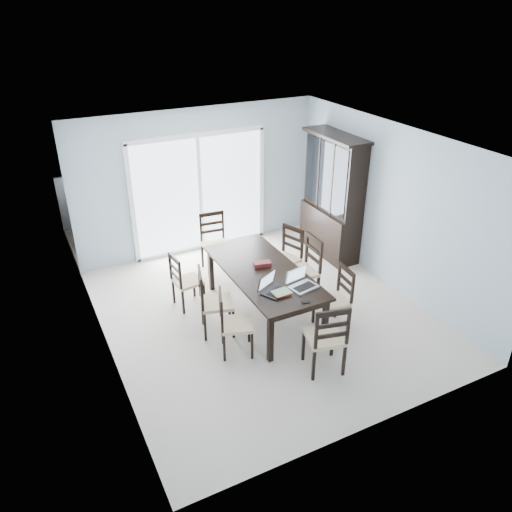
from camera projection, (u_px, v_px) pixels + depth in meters
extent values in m
plane|color=#BDB0A2|center=(263.00, 313.00, 7.51)|extent=(5.00, 5.00, 0.00)
plane|color=white|center=(265.00, 143.00, 6.30)|extent=(5.00, 5.00, 0.00)
cube|color=#9FB2BD|center=(199.00, 182.00, 8.88)|extent=(4.50, 0.02, 2.60)
cube|color=#9FB2BD|center=(99.00, 272.00, 6.01)|extent=(0.02, 5.00, 2.60)
cube|color=#9FB2BD|center=(391.00, 208.00, 7.80)|extent=(0.02, 5.00, 2.60)
cube|color=gray|center=(185.00, 229.00, 10.30)|extent=(4.50, 2.00, 0.10)
cube|color=#99999E|center=(167.00, 187.00, 10.81)|extent=(4.50, 0.06, 1.10)
cube|color=black|center=(263.00, 271.00, 7.17)|extent=(1.00, 2.20, 0.04)
cube|color=black|center=(263.00, 275.00, 7.20)|extent=(0.88, 2.08, 0.10)
cube|color=black|center=(270.00, 339.00, 6.40)|extent=(0.07, 0.07, 0.69)
cube|color=black|center=(325.00, 322.00, 6.73)|extent=(0.07, 0.07, 0.69)
cube|color=black|center=(211.00, 270.00, 7.97)|extent=(0.07, 0.07, 0.69)
cube|color=black|center=(258.00, 259.00, 8.31)|extent=(0.07, 0.07, 0.69)
cube|color=black|center=(329.00, 231.00, 9.10)|extent=(0.45, 1.30, 0.85)
cube|color=black|center=(335.00, 174.00, 8.61)|extent=(0.38, 1.30, 1.30)
cube|color=black|center=(336.00, 136.00, 8.28)|extent=(0.50, 1.38, 0.05)
cube|color=black|center=(340.00, 183.00, 8.20)|extent=(0.02, 0.36, 1.18)
cube|color=black|center=(325.00, 176.00, 8.53)|extent=(0.02, 0.36, 1.18)
cube|color=black|center=(312.00, 169.00, 8.86)|extent=(0.02, 0.36, 1.18)
cube|color=silver|center=(200.00, 195.00, 8.98)|extent=(2.40, 0.02, 2.10)
cube|color=white|center=(197.00, 135.00, 8.46)|extent=(2.52, 0.05, 0.08)
cube|color=white|center=(200.00, 195.00, 8.97)|extent=(0.06, 0.05, 2.10)
cube|color=white|center=(203.00, 246.00, 9.45)|extent=(2.52, 0.05, 0.05)
cube|color=black|center=(223.00, 331.00, 6.77)|extent=(0.04, 0.04, 0.41)
cube|color=black|center=(224.00, 348.00, 6.46)|extent=(0.04, 0.04, 0.41)
cube|color=black|center=(249.00, 329.00, 6.81)|extent=(0.04, 0.04, 0.41)
cube|color=black|center=(252.00, 346.00, 6.50)|extent=(0.04, 0.04, 0.41)
cube|color=#D3BB8C|center=(237.00, 324.00, 6.53)|extent=(0.51, 0.51, 0.05)
cube|color=black|center=(203.00, 311.00, 7.17)|extent=(0.04, 0.04, 0.44)
cube|color=black|center=(205.00, 327.00, 6.83)|extent=(0.04, 0.04, 0.44)
cube|color=black|center=(229.00, 309.00, 7.23)|extent=(0.04, 0.04, 0.44)
cube|color=black|center=(233.00, 324.00, 6.89)|extent=(0.04, 0.04, 0.44)
cube|color=#D3BB8C|center=(217.00, 303.00, 6.92)|extent=(0.53, 0.53, 0.05)
cube|color=black|center=(174.00, 292.00, 7.68)|extent=(0.04, 0.04, 0.40)
cube|color=black|center=(183.00, 302.00, 7.42)|extent=(0.04, 0.04, 0.40)
cube|color=black|center=(194.00, 286.00, 7.85)|extent=(0.04, 0.04, 0.40)
cube|color=black|center=(204.00, 296.00, 7.58)|extent=(0.04, 0.04, 0.40)
cube|color=#D3BB8C|center=(188.00, 281.00, 7.53)|extent=(0.42, 0.42, 0.05)
cube|color=black|center=(349.00, 319.00, 7.03)|extent=(0.04, 0.04, 0.41)
cube|color=black|center=(336.00, 305.00, 7.33)|extent=(0.04, 0.04, 0.41)
cube|color=black|center=(326.00, 324.00, 6.91)|extent=(0.04, 0.04, 0.41)
cube|color=black|center=(313.00, 310.00, 7.21)|extent=(0.04, 0.04, 0.41)
cube|color=#D3BB8C|center=(332.00, 301.00, 7.02)|extent=(0.44, 0.44, 0.05)
cube|color=black|center=(318.00, 290.00, 7.67)|extent=(0.04, 0.04, 0.46)
cube|color=black|center=(304.00, 278.00, 8.00)|extent=(0.04, 0.04, 0.46)
cube|color=black|center=(295.00, 296.00, 7.51)|extent=(0.04, 0.04, 0.46)
cube|color=black|center=(282.00, 283.00, 7.84)|extent=(0.04, 0.04, 0.46)
cube|color=#D3BB8C|center=(300.00, 272.00, 7.63)|extent=(0.46, 0.46, 0.05)
cube|color=black|center=(300.00, 273.00, 8.17)|extent=(0.05, 0.05, 0.43)
cube|color=black|center=(282.00, 265.00, 8.40)|extent=(0.05, 0.05, 0.43)
cube|color=black|center=(285.00, 281.00, 7.92)|extent=(0.05, 0.05, 0.43)
cube|color=black|center=(267.00, 273.00, 8.15)|extent=(0.05, 0.05, 0.43)
cube|color=#D3BB8C|center=(284.00, 260.00, 8.05)|extent=(0.54, 0.54, 0.05)
cube|color=black|center=(314.00, 366.00, 6.12)|extent=(0.04, 0.04, 0.45)
cube|color=black|center=(344.00, 361.00, 6.20)|extent=(0.04, 0.04, 0.45)
cube|color=black|center=(303.00, 346.00, 6.46)|extent=(0.04, 0.04, 0.45)
cube|color=black|center=(332.00, 341.00, 6.55)|extent=(0.04, 0.04, 0.45)
cube|color=#D3BB8C|center=(324.00, 337.00, 6.22)|extent=(0.53, 0.53, 0.05)
cube|color=black|center=(224.00, 252.00, 8.82)|extent=(0.04, 0.04, 0.45)
cube|color=black|center=(202.00, 255.00, 8.69)|extent=(0.04, 0.04, 0.45)
cube|color=black|center=(231.00, 262.00, 8.49)|extent=(0.04, 0.04, 0.45)
cube|color=black|center=(209.00, 266.00, 8.36)|extent=(0.04, 0.04, 0.45)
cube|color=#D3BB8C|center=(216.00, 246.00, 8.47)|extent=(0.48, 0.48, 0.05)
cube|color=black|center=(276.00, 292.00, 6.63)|extent=(0.43, 0.38, 0.02)
cube|color=silver|center=(276.00, 284.00, 6.57)|extent=(0.30, 0.18, 0.19)
cube|color=#B5B5B7|center=(304.00, 287.00, 6.73)|extent=(0.41, 0.32, 0.02)
cube|color=silver|center=(304.00, 279.00, 6.67)|extent=(0.33, 0.11, 0.20)
cube|color=maroon|center=(281.00, 294.00, 6.58)|extent=(0.23, 0.18, 0.03)
cube|color=gold|center=(282.00, 292.00, 6.57)|extent=(0.25, 0.20, 0.01)
cube|color=black|center=(306.00, 302.00, 6.41)|extent=(0.11, 0.06, 0.01)
cube|color=#4C0F16|center=(262.00, 264.00, 7.26)|extent=(0.28, 0.18, 0.06)
cube|color=maroon|center=(147.00, 213.00, 9.84)|extent=(1.95, 1.79, 0.87)
cube|color=gray|center=(144.00, 191.00, 9.62)|extent=(2.01, 1.85, 0.06)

